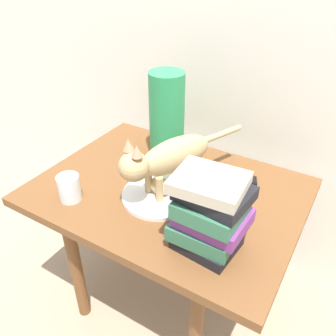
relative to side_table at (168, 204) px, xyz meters
The scene contains 9 objects.
ground_plane 0.48m from the side_table, ahead, with size 6.00×6.00×0.00m, color gray.
side_table is the anchor object (origin of this frame).
plate 0.09m from the side_table, 89.94° to the right, with size 0.24×0.24×0.01m, color white.
bread_roll 0.12m from the side_table, 86.96° to the right, with size 0.08×0.06×0.05m, color #E0BC7A.
cat 0.20m from the side_table, 59.56° to the right, with size 0.22×0.45×0.23m.
book_stack 0.33m from the side_table, 36.72° to the right, with size 0.19×0.16×0.22m.
green_vase 0.32m from the side_table, 122.19° to the left, with size 0.13×0.13×0.32m, color #288C51.
candle_jar 0.33m from the side_table, 138.55° to the right, with size 0.07×0.07×0.08m.
tv_remote 0.24m from the side_table, 38.92° to the left, with size 0.15×0.04×0.02m, color black.
Camera 1 is at (0.48, -0.80, 1.24)m, focal length 37.45 mm.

